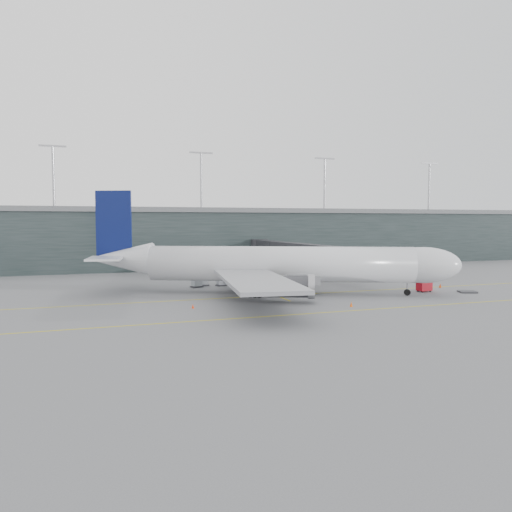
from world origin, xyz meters
name	(u,v)px	position (x,y,z in m)	size (l,w,h in m)	color
ground	(238,294)	(0.00, 0.00, 0.00)	(320.00, 320.00, 0.00)	slate
taxiline_a	(246,297)	(0.00, -4.00, 0.01)	(160.00, 0.25, 0.02)	gold
taxiline_b	(285,315)	(0.00, -20.00, 0.01)	(160.00, 0.25, 0.02)	gold
taxiline_lead_main	(233,279)	(5.00, 20.00, 0.01)	(0.25, 60.00, 0.02)	gold
terminal	(175,237)	(0.00, 58.00, 7.62)	(240.00, 36.00, 29.00)	#1E2928
main_aircraft	(277,265)	(5.93, -2.38, 4.75)	(57.47, 52.94, 16.93)	silver
jet_bridge	(290,249)	(20.15, 25.84, 5.50)	(8.61, 48.28, 7.35)	#26272B
gse_cart	(424,287)	(30.15, -8.29, 0.88)	(2.45, 1.69, 1.59)	#AC0C18
baggage_dolly	(467,292)	(36.25, -11.56, 0.16)	(2.68, 2.14, 0.27)	#333438
uld_a	(197,282)	(-4.82, 9.71, 0.94)	(2.32, 2.06, 1.78)	#39393E
uld_b	(203,281)	(-3.22, 11.47, 0.97)	(2.06, 1.66, 1.85)	#39393E
uld_c	(221,281)	(-0.12, 10.30, 0.86)	(1.93, 1.61, 1.63)	#39393E
cone_nose	(440,285)	(36.15, -5.01, 0.40)	(0.50, 0.50, 0.80)	#D1410B
cone_wing_stbd	(351,304)	(11.09, -17.24, 0.34)	(0.43, 0.43, 0.69)	#F45A0D
cone_wing_port	(271,282)	(9.55, 10.13, 0.35)	(0.44, 0.44, 0.70)	orange
cone_tail	(193,306)	(-9.95, -11.32, 0.31)	(0.38, 0.38, 0.61)	#FB3B0D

